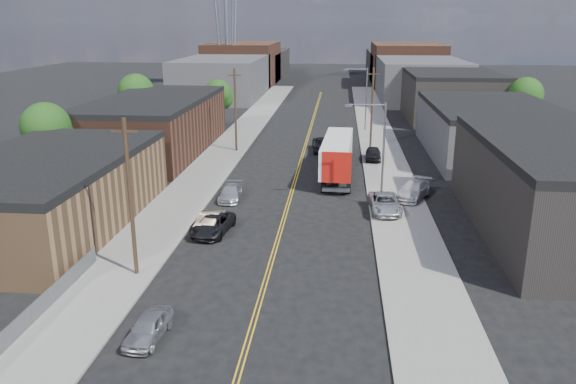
% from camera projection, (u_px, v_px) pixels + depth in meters
% --- Properties ---
extents(ground, '(260.00, 260.00, 0.00)m').
position_uv_depth(ground, '(310.00, 130.00, 82.28)').
color(ground, black).
rests_on(ground, ground).
extents(centerline, '(0.32, 120.00, 0.01)m').
position_uv_depth(centerline, '(303.00, 153.00, 68.00)').
color(centerline, gold).
rests_on(centerline, ground).
extents(sidewalk_left, '(5.00, 140.00, 0.15)m').
position_uv_depth(sidewalk_left, '(226.00, 151.00, 68.81)').
color(sidewalk_left, slate).
rests_on(sidewalk_left, ground).
extents(sidewalk_right, '(5.00, 140.00, 0.15)m').
position_uv_depth(sidewalk_right, '(382.00, 154.00, 67.14)').
color(sidewalk_right, slate).
rests_on(sidewalk_right, ground).
extents(warehouse_tan, '(12.00, 22.00, 5.60)m').
position_uv_depth(warehouse_tan, '(47.00, 192.00, 43.06)').
color(warehouse_tan, brown).
rests_on(warehouse_tan, ground).
extents(warehouse_brown, '(12.00, 26.00, 6.60)m').
position_uv_depth(warehouse_brown, '(154.00, 125.00, 67.67)').
color(warehouse_brown, '#44271B').
rests_on(warehouse_brown, ground).
extents(industrial_right_b, '(14.00, 24.00, 6.10)m').
position_uv_depth(industrial_right_b, '(490.00, 130.00, 66.11)').
color(industrial_right_b, '#363638').
rests_on(industrial_right_b, ground).
extents(industrial_right_c, '(14.00, 22.00, 7.60)m').
position_uv_depth(industrial_right_c, '(450.00, 95.00, 90.64)').
color(industrial_right_c, black).
rests_on(industrial_right_c, ground).
extents(skyline_left_a, '(16.00, 30.00, 8.00)m').
position_uv_depth(skyline_left_a, '(223.00, 78.00, 116.18)').
color(skyline_left_a, '#363638').
rests_on(skyline_left_a, ground).
extents(skyline_right_a, '(16.00, 30.00, 8.00)m').
position_uv_depth(skyline_right_a, '(419.00, 79.00, 112.65)').
color(skyline_right_a, '#363638').
rests_on(skyline_right_a, ground).
extents(skyline_left_b, '(16.00, 26.00, 10.00)m').
position_uv_depth(skyline_left_b, '(243.00, 64.00, 139.68)').
color(skyline_left_b, '#44271B').
rests_on(skyline_left_b, ground).
extents(skyline_right_b, '(16.00, 26.00, 10.00)m').
position_uv_depth(skyline_right_b, '(406.00, 65.00, 136.15)').
color(skyline_right_b, '#44271B').
rests_on(skyline_right_b, ground).
extents(skyline_left_c, '(16.00, 40.00, 7.00)m').
position_uv_depth(skyline_left_c, '(255.00, 64.00, 159.16)').
color(skyline_left_c, black).
rests_on(skyline_left_c, ground).
extents(skyline_right_c, '(16.00, 40.00, 7.00)m').
position_uv_depth(skyline_right_c, '(398.00, 65.00, 155.63)').
color(skyline_right_c, black).
rests_on(skyline_right_c, ground).
extents(streetlight_near, '(3.39, 0.25, 9.00)m').
position_uv_depth(streetlight_near, '(379.00, 147.00, 46.73)').
color(streetlight_near, gray).
rests_on(streetlight_near, ground).
extents(streetlight_far, '(3.39, 0.25, 9.00)m').
position_uv_depth(streetlight_far, '(364.00, 94.00, 80.04)').
color(streetlight_far, gray).
rests_on(streetlight_far, ground).
extents(utility_pole_left_near, '(1.60, 0.26, 10.00)m').
position_uv_depth(utility_pole_left_near, '(130.00, 198.00, 33.90)').
color(utility_pole_left_near, black).
rests_on(utility_pole_left_near, ground).
extents(utility_pole_left_far, '(1.60, 0.26, 10.00)m').
position_uv_depth(utility_pole_left_far, '(235.00, 110.00, 67.21)').
color(utility_pole_left_far, black).
rests_on(utility_pole_left_far, ground).
extents(utility_pole_right, '(1.60, 0.26, 10.00)m').
position_uv_depth(utility_pole_right, '(372.00, 108.00, 68.62)').
color(utility_pole_right, black).
rests_on(utility_pole_right, ground).
extents(chainlink_fence, '(0.05, 16.00, 1.22)m').
position_uv_depth(chainlink_fence, '(31.00, 315.00, 29.32)').
color(chainlink_fence, slate).
rests_on(chainlink_fence, ground).
extents(tree_left_near, '(4.85, 4.76, 7.91)m').
position_uv_depth(tree_left_near, '(47.00, 130.00, 54.31)').
color(tree_left_near, black).
rests_on(tree_left_near, ground).
extents(tree_left_mid, '(5.10, 5.04, 8.37)m').
position_uv_depth(tree_left_mid, '(137.00, 95.00, 78.02)').
color(tree_left_mid, black).
rests_on(tree_left_mid, ground).
extents(tree_left_far, '(4.35, 4.20, 6.97)m').
position_uv_depth(tree_left_far, '(218.00, 96.00, 84.07)').
color(tree_left_far, black).
rests_on(tree_left_far, ground).
extents(tree_right_far, '(4.85, 4.76, 7.91)m').
position_uv_depth(tree_right_far, '(526.00, 97.00, 78.10)').
color(tree_right_far, black).
rests_on(tree_right_far, ground).
extents(semi_truck, '(3.28, 15.74, 4.09)m').
position_uv_depth(semi_truck, '(337.00, 152.00, 58.08)').
color(semi_truck, silver).
rests_on(semi_truck, ground).
extents(car_left_a, '(1.89, 3.92, 1.29)m').
position_uv_depth(car_left_a, '(149.00, 327.00, 28.16)').
color(car_left_a, '#A3A5A8').
rests_on(car_left_a, ground).
extents(car_left_b, '(1.80, 4.39, 1.41)m').
position_uv_depth(car_left_b, '(209.00, 223.00, 42.57)').
color(car_left_b, '#968062').
rests_on(car_left_b, ground).
extents(car_left_c, '(2.92, 5.26, 1.39)m').
position_uv_depth(car_left_c, '(213.00, 225.00, 42.18)').
color(car_left_c, black).
rests_on(car_left_c, ground).
extents(car_left_d, '(1.94, 4.48, 1.28)m').
position_uv_depth(car_left_d, '(231.00, 193.00, 50.19)').
color(car_left_d, '#B1B5B7').
rests_on(car_left_d, ground).
extents(car_right_lot_a, '(2.70, 5.35, 1.45)m').
position_uv_depth(car_right_lot_a, '(385.00, 203.00, 46.53)').
color(car_right_lot_a, '#B4B6BA').
rests_on(car_right_lot_a, sidewalk_right).
extents(car_right_lot_b, '(4.13, 5.60, 1.51)m').
position_uv_depth(car_right_lot_b, '(413.00, 190.00, 50.00)').
color(car_right_lot_b, '#BABABA').
rests_on(car_right_lot_b, sidewalk_right).
extents(car_right_lot_c, '(1.88, 4.31, 1.45)m').
position_uv_depth(car_right_lot_c, '(373.00, 154.00, 63.77)').
color(car_right_lot_c, black).
rests_on(car_right_lot_c, sidewalk_right).
extents(car_ahead_truck, '(3.18, 6.09, 1.64)m').
position_uv_depth(car_ahead_truck, '(324.00, 145.00, 68.43)').
color(car_ahead_truck, black).
rests_on(car_ahead_truck, ground).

